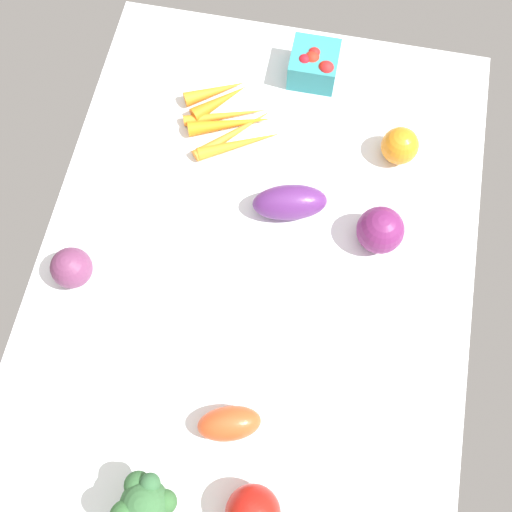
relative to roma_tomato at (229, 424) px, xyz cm
name	(u,v)px	position (x,y,z in cm)	size (l,w,h in cm)	color
tablecloth	(256,262)	(-28.59, -1.36, -3.69)	(104.00, 76.00, 2.00)	white
roma_tomato	(229,424)	(0.00, 0.00, 0.00)	(9.98, 5.38, 5.38)	#DE4E24
eggplant	(290,202)	(-39.31, 2.64, 0.48)	(13.30, 6.33, 6.33)	#5C2871
berry_basket	(314,64)	(-69.36, 2.19, 0.88)	(9.11, 9.11, 7.23)	teal
broccoli_head	(144,503)	(13.57, -9.43, 4.10)	(8.46, 8.85, 10.63)	#95CE89
red_onion_near_basket	(72,268)	(-19.86, -31.50, 0.86)	(7.09, 7.09, 7.09)	#6F335A
red_onion_center	(380,230)	(-36.60, 18.91, 1.45)	(8.29, 8.29, 8.29)	#6F215D
heirloom_tomato_orange	(400,146)	(-54.46, 20.48, 0.75)	(6.88, 6.88, 6.88)	orange
carrot_bunch	(228,118)	(-55.63, -12.12, -1.37)	(19.92, 20.96, 2.96)	orange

